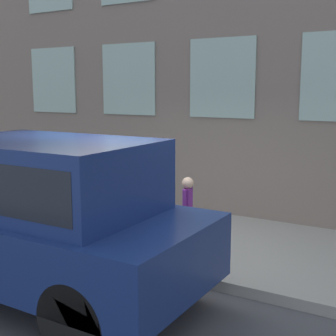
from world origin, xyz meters
The scene contains 5 objects.
ground_plane centered at (0.00, 0.00, 0.00)m, with size 80.00×80.00×0.00m, color #47474C.
sidewalk centered at (1.55, 0.00, 0.07)m, with size 3.09×60.00×0.15m.
fire_hydrant centered at (0.58, 0.07, 0.51)m, with size 0.32×0.44×0.72m.
person centered at (0.96, -0.41, 0.82)m, with size 0.27×0.18×1.11m.
parked_truck_navy_near centered at (-1.26, 0.40, 1.14)m, with size 1.96×4.22×2.00m.
Camera 1 is at (-5.24, -3.73, 2.59)m, focal length 50.00 mm.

